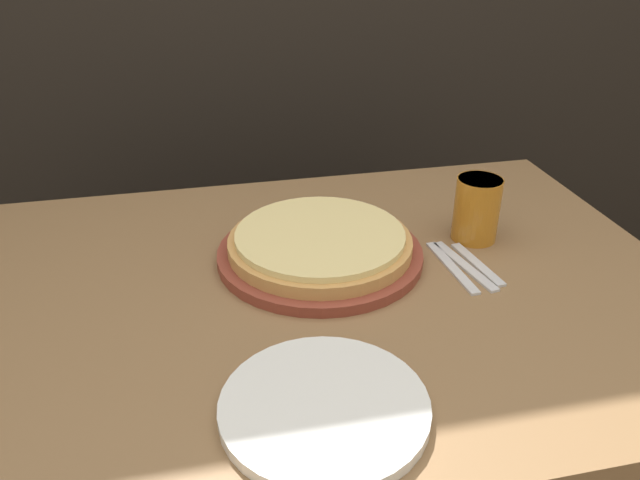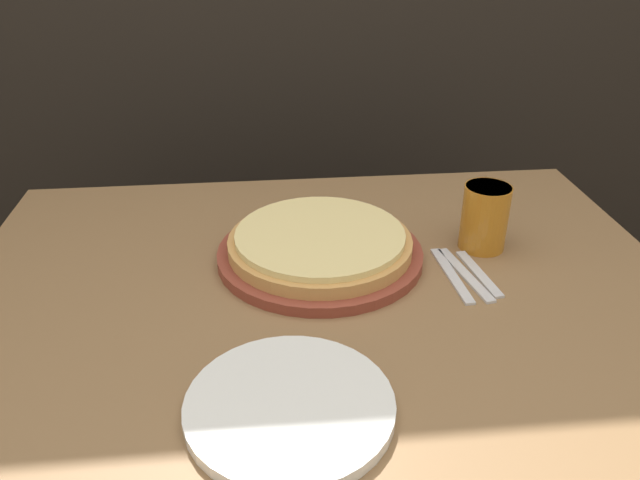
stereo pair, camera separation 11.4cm
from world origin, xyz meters
name	(u,v)px [view 2 (the right image)]	position (x,y,z in m)	size (l,w,h in m)	color
dining_table	(322,440)	(0.00, 0.00, 0.38)	(1.27, 0.93, 0.76)	olive
pizza_on_board	(320,247)	(0.01, 0.08, 0.79)	(0.38, 0.38, 0.06)	brown
beer_glass	(485,215)	(0.32, 0.10, 0.83)	(0.09, 0.09, 0.13)	#B7701E
dinner_plate	(290,406)	(-0.07, -0.30, 0.77)	(0.28, 0.28, 0.02)	white
fork	(452,275)	(0.23, 0.00, 0.76)	(0.03, 0.19, 0.00)	silver
dinner_knife	(465,275)	(0.26, 0.00, 0.76)	(0.05, 0.18, 0.00)	silver
spoon	(479,274)	(0.28, 0.00, 0.76)	(0.04, 0.16, 0.00)	silver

